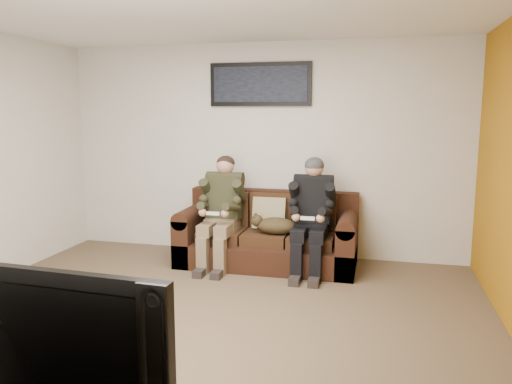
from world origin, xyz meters
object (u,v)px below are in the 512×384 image
(person_left, at_px, (222,205))
(television, at_px, (63,336))
(cat, at_px, (275,225))
(framed_poster, at_px, (260,84))
(sofa, at_px, (269,237))
(person_right, at_px, (312,209))

(person_left, relative_size, television, 1.06)
(cat, distance_m, framed_poster, 1.73)
(person_left, bearing_deg, sofa, 17.97)
(sofa, xyz_separation_m, cat, (0.11, -0.20, 0.19))
(sofa, relative_size, person_left, 1.61)
(person_left, distance_m, cat, 0.67)
(person_right, bearing_deg, cat, -175.84)
(framed_poster, bearing_deg, television, -88.68)
(person_right, distance_m, cat, 0.46)
(person_right, relative_size, cat, 1.93)
(person_left, distance_m, framed_poster, 1.54)
(sofa, bearing_deg, cat, -60.39)
(person_left, height_order, framed_poster, framed_poster)
(framed_poster, bearing_deg, cat, -62.13)
(person_left, height_order, television, person_left)
(cat, bearing_deg, framed_poster, 117.87)
(person_right, height_order, cat, person_right)
(sofa, distance_m, television, 3.80)
(cat, bearing_deg, television, -93.48)
(cat, distance_m, television, 3.59)
(cat, height_order, framed_poster, framed_poster)
(sofa, distance_m, person_left, 0.67)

